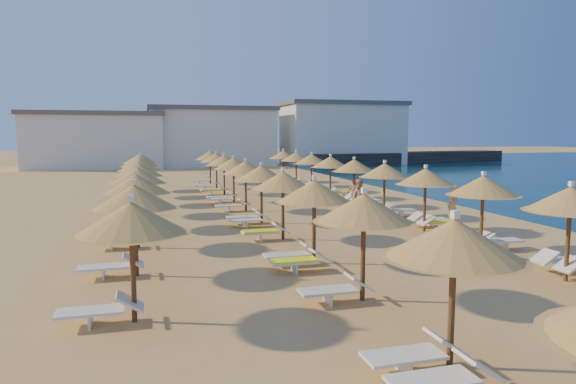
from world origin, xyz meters
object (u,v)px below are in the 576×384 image
object	(u,v)px
jetty	(411,158)
parasol_row_east	(385,171)
beachgoer_a	(453,207)
beachgoer_c	(354,193)
parasol_row_west	(261,174)
beachgoer_b	(359,197)

from	to	relation	value
jetty	parasol_row_east	world-z (taller)	parasol_row_east
parasol_row_east	beachgoer_a	size ratio (longest dim) A/B	21.32
parasol_row_east	beachgoer_c	size ratio (longest dim) A/B	25.45
beachgoer_c	parasol_row_east	bearing A→B (deg)	-27.35
parasol_row_east	parasol_row_west	distance (m)	6.08
jetty	beachgoer_b	xyz separation A→B (m)	(-24.34, -38.54, 0.13)
jetty	beachgoer_a	size ratio (longest dim) A/B	16.02
jetty	parasol_row_west	xyz separation A→B (m)	(-29.63, -39.71, 1.48)
beachgoer_a	parasol_row_east	bearing A→B (deg)	-146.52
jetty	beachgoer_a	world-z (taller)	beachgoer_a
beachgoer_b	jetty	bearing A→B (deg)	135.78
jetty	parasol_row_west	distance (m)	49.57
parasol_row_east	beachgoer_c	world-z (taller)	parasol_row_east
beachgoer_c	beachgoer_a	world-z (taller)	beachgoer_a
parasol_row_east	jetty	bearing A→B (deg)	59.33
jetty	beachgoer_a	distance (m)	48.60
beachgoer_b	beachgoer_a	distance (m)	5.24
parasol_row_east	beachgoer_a	bearing A→B (deg)	-68.01
parasol_row_west	beachgoer_c	bearing A→B (deg)	29.93
parasol_row_west	beachgoer_b	world-z (taller)	parasol_row_west
beachgoer_c	jetty	bearing A→B (deg)	117.87
jetty	beachgoer_b	world-z (taller)	beachgoer_b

